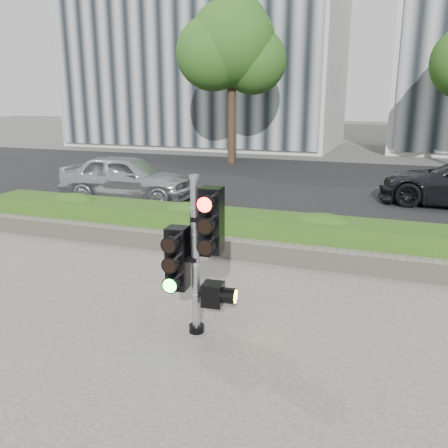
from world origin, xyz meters
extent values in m
plane|color=#51514C|center=(0.00, 0.00, 0.00)|extent=(120.00, 120.00, 0.00)
cube|color=#9E9389|center=(0.00, -2.50, 0.01)|extent=(16.00, 11.00, 0.03)
cube|color=black|center=(0.00, 10.00, 0.01)|extent=(60.00, 13.00, 0.02)
cube|color=gray|center=(0.00, 3.15, 0.06)|extent=(60.00, 0.25, 0.12)
cube|color=gray|center=(0.00, 1.90, 0.20)|extent=(12.00, 0.32, 0.34)
cube|color=#58882A|center=(0.00, 2.55, 0.37)|extent=(12.00, 1.00, 0.68)
cube|color=#B7B7B2|center=(-9.00, 23.00, 7.50)|extent=(16.00, 9.00, 15.00)
cylinder|color=black|center=(-4.50, 14.50, 2.02)|extent=(0.36, 0.36, 4.03)
sphere|color=#274C15|center=(-4.50, 14.50, 5.18)|extent=(3.74, 3.74, 3.74)
sphere|color=#274C15|center=(-3.64, 14.86, 4.46)|extent=(2.88, 2.88, 2.88)
sphere|color=#274C15|center=(-5.22, 14.07, 4.75)|extent=(3.17, 3.17, 3.17)
sphere|color=#274C15|center=(-4.50, 15.22, 6.05)|extent=(2.59, 2.59, 2.59)
cylinder|color=black|center=(0.53, -1.02, 0.08)|extent=(0.19, 0.19, 0.10)
cylinder|color=gray|center=(0.53, -1.02, 1.00)|extent=(0.10, 0.10, 1.95)
cylinder|color=gray|center=(0.53, -1.02, 2.00)|extent=(0.12, 0.12, 0.05)
cube|color=#FF1107|center=(0.75, -1.02, 1.50)|extent=(0.27, 0.27, 0.78)
cube|color=#14E51E|center=(0.31, -1.07, 1.00)|extent=(0.27, 0.27, 0.78)
cube|color=black|center=(0.53, -0.80, 1.27)|extent=(0.27, 0.27, 0.53)
cube|color=orange|center=(0.73, -0.97, 0.55)|extent=(0.27, 0.27, 0.29)
imported|color=#B3B4BB|center=(-4.58, 5.72, 0.68)|extent=(3.99, 1.90, 1.32)
camera|label=1|loc=(2.74, -5.98, 2.88)|focal=38.00mm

